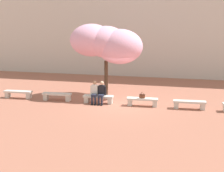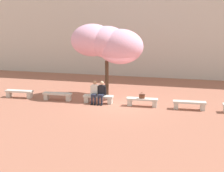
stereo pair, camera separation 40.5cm
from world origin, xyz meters
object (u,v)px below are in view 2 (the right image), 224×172
(stone_bench_west_end, at_px, (19,93))
(stone_bench_east_end, at_px, (189,104))
(stone_bench_center, at_px, (98,98))
(cherry_tree_main, at_px, (107,43))
(stone_bench_near_west, at_px, (57,95))
(person_seated_left, at_px, (95,91))
(person_seated_right, at_px, (102,92))
(handbag, at_px, (142,96))
(stone_bench_near_east, at_px, (142,101))

(stone_bench_west_end, bearing_deg, stone_bench_east_end, 0.00)
(stone_bench_center, height_order, cherry_tree_main, cherry_tree_main)
(stone_bench_near_west, relative_size, person_seated_left, 1.35)
(stone_bench_near_west, distance_m, person_seated_left, 2.36)
(stone_bench_east_end, relative_size, person_seated_left, 1.35)
(person_seated_right, xyz_separation_m, cherry_tree_main, (-0.22, 1.95, 2.58))
(stone_bench_center, distance_m, cherry_tree_main, 3.53)
(stone_bench_near_west, height_order, handbag, handbag)
(stone_bench_west_end, xyz_separation_m, handbag, (7.58, -0.02, 0.28))
(person_seated_left, xyz_separation_m, handbag, (2.72, 0.03, -0.12))
(handbag, bearing_deg, stone_bench_center, 179.48)
(person_seated_right, bearing_deg, stone_bench_east_end, 0.63)
(handbag, bearing_deg, stone_bench_near_west, 179.74)
(stone_bench_near_east, bearing_deg, stone_bench_center, 180.00)
(stone_bench_west_end, xyz_separation_m, cherry_tree_main, (5.05, 1.90, 2.98))
(person_seated_left, xyz_separation_m, cherry_tree_main, (0.19, 1.95, 2.58))
(stone_bench_near_west, relative_size, handbag, 5.12)
(cherry_tree_main, bearing_deg, stone_bench_west_end, -159.42)
(person_seated_left, height_order, handbag, person_seated_left)
(stone_bench_near_west, xyz_separation_m, cherry_tree_main, (2.52, 1.90, 2.98))
(person_seated_left, bearing_deg, handbag, 0.64)
(stone_bench_west_end, bearing_deg, stone_bench_near_east, 0.00)
(person_seated_right, relative_size, handbag, 3.81)
(stone_bench_near_east, bearing_deg, cherry_tree_main, 143.30)
(stone_bench_west_end, height_order, handbag, handbag)
(stone_bench_west_end, distance_m, stone_bench_east_end, 10.12)
(stone_bench_near_east, bearing_deg, stone_bench_west_end, 180.00)
(person_seated_left, height_order, person_seated_right, same)
(stone_bench_center, height_order, person_seated_left, person_seated_left)
(stone_bench_center, distance_m, handbag, 2.53)
(person_seated_left, bearing_deg, cherry_tree_main, 84.42)
(person_seated_left, relative_size, person_seated_right, 1.00)
(person_seated_left, distance_m, handbag, 2.72)
(person_seated_right, bearing_deg, stone_bench_center, 165.81)
(stone_bench_west_end, height_order, stone_bench_east_end, same)
(stone_bench_east_end, xyz_separation_m, cherry_tree_main, (-5.07, 1.90, 2.98))
(stone_bench_near_east, distance_m, handbag, 0.28)
(stone_bench_center, bearing_deg, handbag, -0.52)
(person_seated_right, height_order, cherry_tree_main, cherry_tree_main)
(stone_bench_west_end, height_order, stone_bench_center, same)
(stone_bench_east_end, bearing_deg, person_seated_left, -179.42)
(cherry_tree_main, bearing_deg, stone_bench_east_end, -20.49)
(person_seated_left, bearing_deg, person_seated_right, -0.05)
(person_seated_right, bearing_deg, handbag, 0.77)
(stone_bench_west_end, bearing_deg, stone_bench_near_west, -0.00)
(stone_bench_east_end, relative_size, handbag, 5.12)
(stone_bench_near_east, xyz_separation_m, person_seated_right, (-2.32, -0.05, 0.40))
(stone_bench_near_west, xyz_separation_m, handbag, (5.05, -0.02, 0.28))
(stone_bench_near_west, height_order, stone_bench_east_end, same)
(stone_bench_near_east, distance_m, stone_bench_east_end, 2.53)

